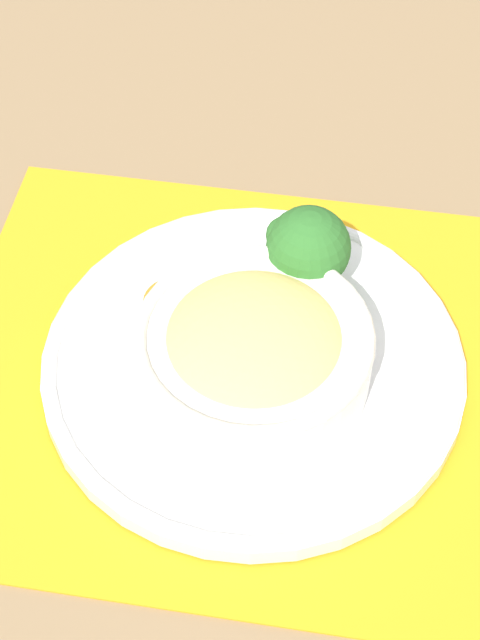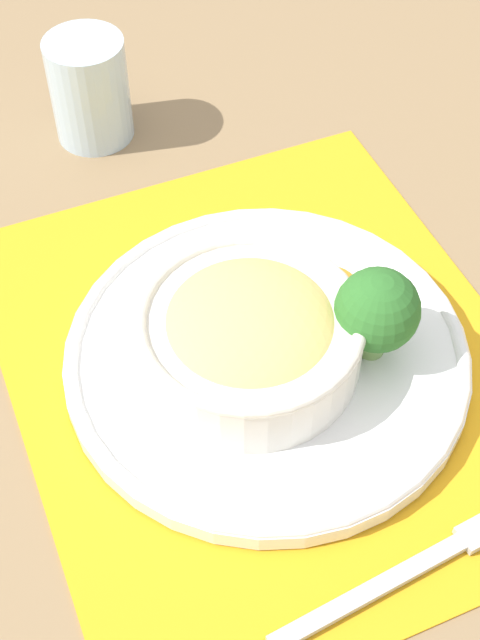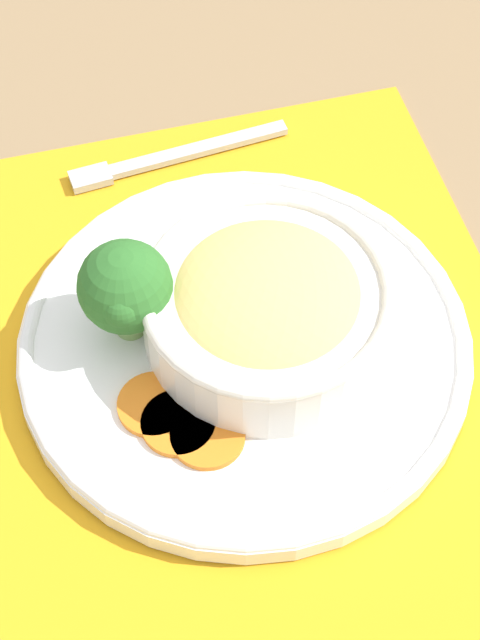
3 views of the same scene
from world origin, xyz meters
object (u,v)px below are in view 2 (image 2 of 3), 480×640
Objects in this scene: fork at (413,568)px; bowl at (250,334)px; broccoli_floret at (377,310)px; water_glass at (90,94)px.

bowl is at bearing -174.64° from fork.
water_glass reaches higher than broccoli_floret.
water_glass reaches higher than bowl.
broccoli_floret is 0.77× the size of water_glass.
water_glass is at bearing -170.30° from broccoli_floret.
broccoli_floret is at bearing 9.70° from water_glass.
bowl is 0.94× the size of fork.
bowl is 0.34m from water_glass.
water_glass reaches higher than fork.
bowl is at bearing -3.82° from water_glass.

